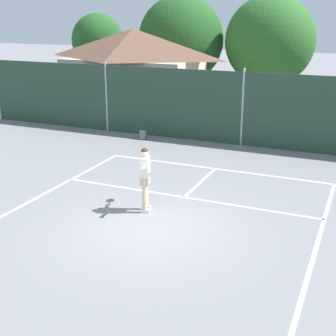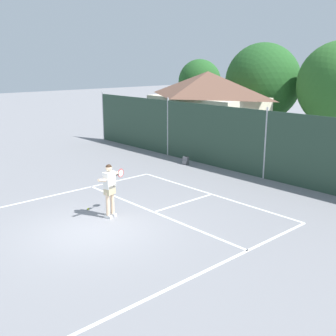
% 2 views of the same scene
% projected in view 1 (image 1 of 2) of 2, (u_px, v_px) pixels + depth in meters
% --- Properties ---
extents(ground_plane, '(120.00, 120.00, 0.00)m').
position_uv_depth(ground_plane, '(149.00, 230.00, 12.25)').
color(ground_plane, gray).
extents(court_markings, '(8.30, 11.10, 0.01)m').
position_uv_depth(court_markings, '(159.00, 220.00, 12.81)').
color(court_markings, white).
rests_on(court_markings, ground).
extents(chainlink_fence, '(26.09, 0.09, 3.22)m').
position_uv_depth(chainlink_fence, '(242.00, 109.00, 19.61)').
color(chainlink_fence, '#284233').
rests_on(chainlink_fence, ground).
extents(clubhouse_building, '(7.28, 4.48, 4.58)m').
position_uv_depth(clubhouse_building, '(134.00, 71.00, 25.20)').
color(clubhouse_building, beige).
rests_on(clubhouse_building, ground).
extents(treeline_backdrop, '(25.57, 4.62, 6.37)m').
position_uv_depth(treeline_backdrop, '(264.00, 41.00, 26.28)').
color(treeline_backdrop, brown).
rests_on(treeline_backdrop, ground).
extents(tennis_player, '(0.55, 1.37, 1.85)m').
position_uv_depth(tennis_player, '(145.00, 174.00, 13.09)').
color(tennis_player, silver).
rests_on(tennis_player, ground).
extents(tennis_ball, '(0.07, 0.07, 0.07)m').
position_uv_depth(tennis_ball, '(108.00, 206.00, 13.67)').
color(tennis_ball, '#CCE033').
rests_on(tennis_ball, ground).
extents(backpack_grey, '(0.31, 0.28, 0.46)m').
position_uv_depth(backpack_grey, '(143.00, 135.00, 20.92)').
color(backpack_grey, slate).
rests_on(backpack_grey, ground).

